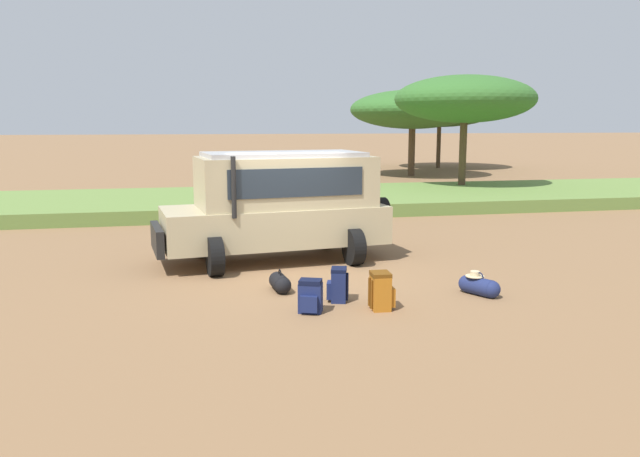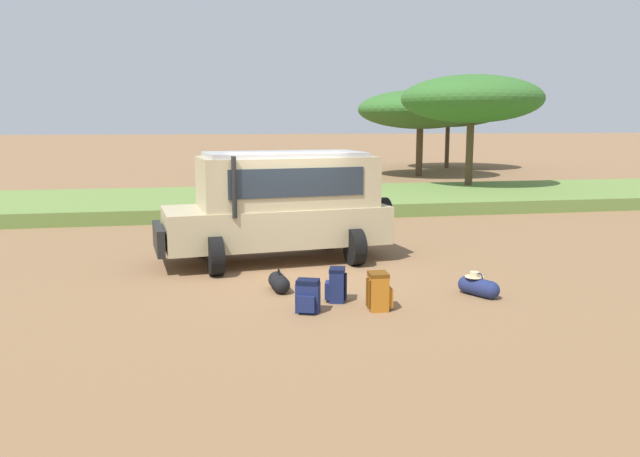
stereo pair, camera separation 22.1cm
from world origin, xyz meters
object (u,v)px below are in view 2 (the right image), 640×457
Objects in this scene: duffel_bag_low_black_case at (478,287)px; acacia_tree_centre_back at (448,109)px; acacia_tree_far_left at (472,99)px; acacia_tree_left_mid at (420,110)px; safari_vehicle at (281,204)px; backpack_cluster_center at (308,297)px; backpack_near_rear_wheel at (336,285)px; backpack_beside_front_wheel at (379,292)px; duffel_bag_soft_canvas at (279,282)px.

acacia_tree_centre_back is (11.79, 30.36, 3.83)m from duffel_bag_low_black_case.
acacia_tree_far_left reaches higher than acacia_tree_left_mid.
safari_vehicle is at bearing -130.31° from acacia_tree_far_left.
backpack_cluster_center is 3.21m from duffel_bag_low_black_case.
backpack_beside_front_wheel is at bearing -46.07° from backpack_near_rear_wheel.
acacia_tree_far_left is at bearing 57.76° from backpack_cluster_center.
acacia_tree_left_mid reaches higher than duffel_bag_soft_canvas.
acacia_tree_far_left reaches higher than backpack_near_rear_wheel.
acacia_tree_centre_back is at bearing 68.78° from duffel_bag_low_black_case.
safari_vehicle reaches higher than backpack_beside_front_wheel.
backpack_near_rear_wheel is 17.65m from acacia_tree_far_left.
backpack_near_rear_wheel is 0.07× the size of acacia_tree_centre_back.
backpack_cluster_center is 0.93× the size of backpack_near_rear_wheel.
acacia_tree_left_mid is at bearing 82.62° from acacia_tree_far_left.
duffel_bag_low_black_case is (2.00, 0.47, -0.14)m from backpack_beside_front_wheel.
duffel_bag_soft_canvas is (-0.38, -2.58, -1.14)m from safari_vehicle.
backpack_cluster_center is at bearing -172.74° from duffel_bag_low_black_case.
backpack_cluster_center is 1.46m from duffel_bag_soft_canvas.
duffel_bag_soft_canvas is (-0.90, 0.88, -0.13)m from backpack_near_rear_wheel.
safari_vehicle is 0.92× the size of acacia_tree_far_left.
backpack_near_rear_wheel is 0.76× the size of duffel_bag_low_black_case.
duffel_bag_soft_canvas is (-0.30, 1.42, -0.11)m from backpack_cluster_center.
backpack_near_rear_wheel is (0.52, -3.46, -1.01)m from safari_vehicle.
acacia_tree_centre_back is (4.11, 5.87, 0.18)m from acacia_tree_left_mid.
acacia_tree_centre_back is at bearing 62.51° from duffel_bag_soft_canvas.
backpack_near_rear_wheel is 26.66m from acacia_tree_left_mid.
duffel_bag_soft_canvas is at bearing 134.89° from backpack_beside_front_wheel.
duffel_bag_low_black_case is at bearing -113.42° from acacia_tree_far_left.
backpack_near_rear_wheel is 0.10× the size of acacia_tree_far_left.
duffel_bag_soft_canvas is at bearing 163.73° from duffel_bag_low_black_case.
safari_vehicle is 2.85m from duffel_bag_soft_canvas.
backpack_near_rear_wheel is 1.26m from duffel_bag_soft_canvas.
duffel_bag_soft_canvas is 0.10× the size of acacia_tree_left_mid.
backpack_beside_front_wheel is at bearing -3.20° from backpack_cluster_center.
duffel_bag_low_black_case is at bearing -107.40° from acacia_tree_left_mid.
backpack_cluster_center is 0.09× the size of acacia_tree_far_left.
acacia_tree_left_mid is (11.16, 23.48, 3.66)m from duffel_bag_soft_canvas.
acacia_tree_left_mid reaches higher than duffel_bag_low_black_case.
acacia_tree_far_left is at bearing 61.17° from backpack_beside_front_wheel.
acacia_tree_centre_back is (14.97, 30.77, 3.73)m from backpack_cluster_center.
safari_vehicle is 9.87× the size of backpack_cluster_center.
duffel_bag_soft_canvas is 33.30m from acacia_tree_centre_back.
acacia_tree_centre_back reaches higher than backpack_beside_front_wheel.
acacia_tree_centre_back is at bearing 60.90° from safari_vehicle.
acacia_tree_left_mid reaches higher than backpack_cluster_center.
acacia_tree_centre_back is (14.38, 30.22, 3.71)m from backpack_near_rear_wheel.
acacia_tree_left_mid is (7.68, 24.49, 3.65)m from duffel_bag_low_black_case.
backpack_cluster_center is at bearing -137.70° from backpack_near_rear_wheel.
backpack_beside_front_wheel reaches higher than backpack_near_rear_wheel.
backpack_cluster_center reaches higher than duffel_bag_low_black_case.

